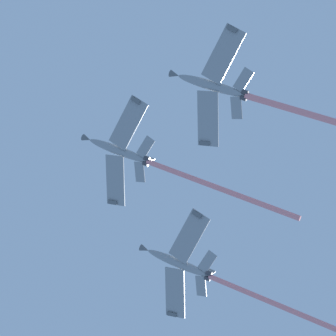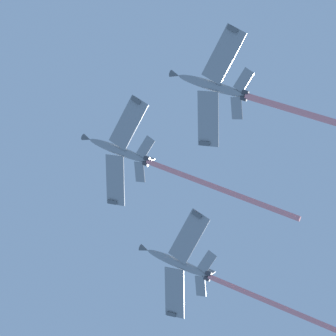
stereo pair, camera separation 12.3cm
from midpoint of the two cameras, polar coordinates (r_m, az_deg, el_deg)
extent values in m
ellipsoid|color=gray|center=(126.41, -3.96, 1.40)|extent=(2.18, 11.35, 6.73)
cone|color=#595E60|center=(129.59, -6.43, 2.33)|extent=(1.30, 2.03, 1.80)
ellipsoid|color=black|center=(127.89, -4.60, 1.73)|extent=(1.15, 2.95, 2.09)
cube|color=gray|center=(124.72, -3.14, 3.57)|extent=(9.57, 5.77, 1.83)
cube|color=#595E60|center=(123.86, -2.58, 5.34)|extent=(1.15, 1.79, 0.93)
cube|color=gray|center=(127.43, -4.19, -0.96)|extent=(9.46, 4.95, 1.83)
cube|color=#595E60|center=(128.67, -4.45, -2.70)|extent=(1.00, 1.76, 0.93)
cube|color=gray|center=(123.66, -1.79, 1.67)|extent=(3.96, 2.85, 0.97)
cube|color=gray|center=(124.84, -2.27, -0.31)|extent=(3.91, 2.55, 0.97)
cube|color=#595E60|center=(125.53, -1.80, 0.78)|extent=(0.36, 3.42, 3.59)
cylinder|color=#38383D|center=(123.69, -1.69, 0.75)|extent=(0.86, 1.30, 1.17)
cylinder|color=#38383D|center=(123.92, -1.79, 0.35)|extent=(0.86, 1.30, 1.17)
cylinder|color=pink|center=(118.62, 4.10, -1.65)|extent=(2.19, 25.22, 13.64)
ellipsoid|color=gray|center=(116.33, 3.43, 6.48)|extent=(1.99, 11.37, 6.63)
cone|color=#595E60|center=(118.92, 0.52, 7.35)|extent=(1.27, 2.01, 1.79)
ellipsoid|color=black|center=(117.66, 2.62, 6.77)|extent=(1.10, 2.94, 2.07)
cube|color=gray|center=(115.31, 4.39, 8.91)|extent=(9.56, 5.65, 1.80)
cube|color=#595E60|center=(114.99, 5.04, 10.84)|extent=(1.13, 1.79, 0.92)
cube|color=gray|center=(116.83, 3.15, 3.87)|extent=(9.49, 5.10, 1.80)
cube|color=#595E60|center=(117.67, 2.84, 1.93)|extent=(1.03, 1.77, 0.92)
cube|color=gray|center=(114.31, 5.95, 6.90)|extent=(3.96, 2.81, 0.96)
cube|color=gray|center=(114.97, 5.39, 4.71)|extent=(3.92, 2.61, 0.96)
cube|color=#595E60|center=(115.99, 5.82, 5.86)|extent=(0.30, 3.41, 3.58)
cylinder|color=#38383D|center=(114.20, 6.07, 5.90)|extent=(0.84, 1.28, 1.17)
cylinder|color=#38383D|center=(114.33, 5.96, 5.47)|extent=(0.84, 1.28, 1.17)
cylinder|color=pink|center=(110.72, 12.35, 3.71)|extent=(1.84, 24.12, 12.86)
ellipsoid|color=gray|center=(124.54, 0.75, -7.48)|extent=(2.08, 11.35, 6.69)
cone|color=#595E60|center=(126.91, -1.90, -6.38)|extent=(1.28, 2.02, 1.80)
ellipsoid|color=black|center=(125.76, 0.03, -7.07)|extent=(1.12, 2.94, 2.08)
cube|color=gray|center=(122.27, 1.63, -5.41)|extent=(9.56, 5.71, 1.82)
cube|color=#595E60|center=(120.93, 2.24, -3.68)|extent=(1.14, 1.79, 0.93)
cube|color=gray|center=(126.31, 0.49, -9.78)|extent=(9.48, 5.03, 1.82)
cube|color=#595E60|center=(128.08, 0.21, -11.43)|extent=(1.02, 1.76, 0.93)
cube|color=gray|center=(122.12, 3.06, -7.37)|extent=(3.96, 2.83, 0.97)
cube|color=gray|center=(123.88, 2.55, -9.27)|extent=(3.92, 2.58, 0.97)
cube|color=#595E60|center=(124.27, 2.98, -8.12)|extent=(0.33, 3.42, 3.59)
cylinder|color=#38383D|center=(122.49, 3.17, -8.29)|extent=(0.85, 1.29, 1.17)
cylinder|color=#38383D|center=(122.84, 3.07, -8.66)|extent=(0.85, 1.29, 1.17)
cylinder|color=pink|center=(119.27, 9.52, -11.00)|extent=(1.97, 26.24, 14.03)
camera|label=1|loc=(0.06, 89.97, -0.10)|focal=77.55mm
camera|label=2|loc=(0.06, -90.03, 0.10)|focal=77.55mm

